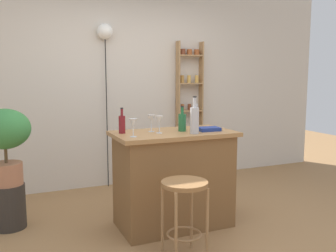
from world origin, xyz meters
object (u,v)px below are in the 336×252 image
Objects in this scene: bottle_olive_oil at (122,124)px; cookbook at (209,129)px; bar_stool at (184,200)px; potted_plant at (5,137)px; wine_glass_left at (133,124)px; bottle_sauce_amber at (182,122)px; wine_glass_center at (151,120)px; plant_stool at (9,206)px; pendant_globe_light at (105,34)px; wine_glass_right at (159,121)px; bottle_vinegar at (195,120)px; spice_shelf at (189,114)px.

cookbook is at bearing -12.48° from bottle_olive_oil.
cookbook is (0.54, 0.58, 0.47)m from bar_stool.
potted_plant reaches higher than wine_glass_left.
bottle_sauce_amber reaches higher than wine_glass_center.
bar_stool reaches higher than plant_stool.
bottle_olive_oil reaches higher than wine_glass_left.
wine_glass_left is 0.08× the size of pendant_globe_light.
wine_glass_center reaches higher than bar_stool.
potted_plant is at bearing 156.07° from wine_glass_right.
pendant_globe_light is at bearing 81.41° from bottle_olive_oil.
pendant_globe_light is (-0.36, 1.54, 0.97)m from bottle_sauce_amber.
wine_glass_left is at bearing 174.97° from bottle_vinegar.
wine_glass_left is at bearing -130.00° from spice_shelf.
bottle_vinegar is 2.14× the size of wine_glass_left.
spice_shelf is at bearing 54.65° from wine_glass_right.
wine_glass_center is at bearing 162.83° from bottle_sauce_amber.
wine_glass_left is 1.94m from pendant_globe_light.
cookbook is at bearing -69.41° from pendant_globe_light.
cookbook is (0.21, 0.11, -0.12)m from bottle_vinegar.
bottle_olive_oil is 0.35m from wine_glass_right.
spice_shelf is 1.71m from cookbook.
wine_glass_center is at bearing 107.76° from wine_glass_right.
potted_plant is 4.50× the size of wine_glass_right.
plant_stool is 2.65× the size of wine_glass_center.
potted_plant reaches higher than wine_glass_right.
pendant_globe_light reaches higher than wine_glass_right.
bottle_vinegar reaches higher than bar_stool.
bottle_olive_oil is 1.15× the size of cookbook.
potted_plant is at bearing 154.99° from bottle_vinegar.
wine_glass_center is 1.73m from pendant_globe_light.
plant_stool is 1.99m from bottle_vinegar.
cookbook is at bearing 46.70° from bar_stool.
pendant_globe_light is at bearing 115.16° from cookbook.
wine_glass_right is (1.34, -0.60, 0.16)m from potted_plant.
spice_shelf is 2.62m from potted_plant.
bottle_vinegar is at bearing -40.76° from wine_glass_center.
plant_stool is 0.59× the size of potted_plant.
wine_glass_left is (1.05, -0.71, 0.84)m from plant_stool.
bottle_sauce_amber reaches higher than wine_glass_left.
potted_plant is 4.50× the size of wine_glass_center.
bottle_sauce_amber is 0.25m from wine_glass_right.
bottle_sauce_amber is (0.29, 0.66, 0.55)m from bar_stool.
bar_stool is 3.94× the size of wine_glass_left.
plant_stool is at bearing 136.60° from bar_stool.
bottle_sauce_amber is 0.56m from wine_glass_left.
bottle_olive_oil is at bearing 97.54° from wine_glass_left.
bottle_vinegar is (1.63, -0.76, 0.86)m from plant_stool.
spice_shelf reaches higher than wine_glass_right.
potted_plant is 3.04× the size of bottle_olive_oil.
potted_plant is at bearing -141.80° from pendant_globe_light.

